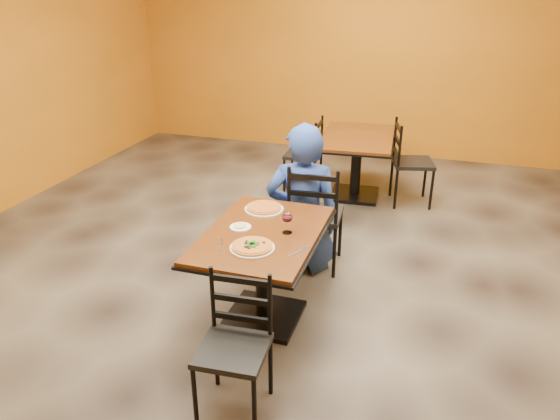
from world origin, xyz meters
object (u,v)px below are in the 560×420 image
(chair_second_left, at_px, (303,155))
(side_plate, at_px, (240,227))
(wine_glass, at_px, (287,221))
(table_second, at_px, (357,152))
(diner, at_px, (303,198))
(table_main, at_px, (263,255))
(pizza_far, at_px, (264,207))
(chair_main_far, at_px, (316,214))
(plate_far, at_px, (264,209))
(chair_second_right, at_px, (413,163))
(pizza_main, at_px, (252,246))
(chair_main_near, at_px, (233,351))
(plate_main, at_px, (252,248))

(chair_second_left, bearing_deg, side_plate, 3.58)
(wine_glass, bearing_deg, chair_second_left, 102.86)
(table_second, bearing_deg, diner, -94.94)
(chair_second_left, bearing_deg, table_main, 7.30)
(pizza_far, bearing_deg, chair_second_left, 97.64)
(table_main, distance_m, diner, 0.90)
(side_plate, bearing_deg, chair_main_far, 69.76)
(table_main, relative_size, chair_second_left, 1.35)
(plate_far, height_order, pizza_far, pizza_far)
(table_second, height_order, chair_second_right, chair_second_right)
(table_second, bearing_deg, chair_main_far, -91.76)
(pizza_main, height_order, plate_far, pizza_main)
(chair_main_far, height_order, plate_far, chair_main_far)
(chair_main_far, xyz_separation_m, chair_second_left, (-0.60, 1.75, -0.04))
(chair_main_near, height_order, side_plate, chair_main_near)
(table_second, bearing_deg, pizza_main, -93.89)
(pizza_main, bearing_deg, chair_main_near, -79.46)
(chair_main_near, relative_size, side_plate, 5.52)
(plate_far, relative_size, wine_glass, 1.72)
(table_main, distance_m, chair_main_near, 0.97)
(chair_main_far, relative_size, plate_main, 3.24)
(chair_main_near, distance_m, chair_second_right, 3.73)
(chair_main_far, distance_m, plate_far, 0.69)
(chair_main_far, height_order, plate_main, chair_main_far)
(table_main, bearing_deg, table_second, 85.37)
(table_main, bearing_deg, side_plate, 174.41)
(chair_main_near, relative_size, diner, 0.65)
(chair_main_near, xyz_separation_m, plate_far, (-0.27, 1.34, 0.31))
(plate_far, distance_m, wine_glass, 0.46)
(diner, height_order, wine_glass, diner)
(pizza_main, bearing_deg, chair_second_left, 98.65)
(plate_main, relative_size, wine_glass, 1.72)
(pizza_main, xyz_separation_m, wine_glass, (0.16, 0.31, 0.07))
(table_second, bearing_deg, chair_second_right, 0.00)
(wine_glass, bearing_deg, chair_main_far, 90.51)
(table_second, relative_size, pizza_main, 4.57)
(chair_second_right, xyz_separation_m, wine_glass, (-0.70, -2.66, 0.35))
(diner, distance_m, pizza_main, 1.15)
(table_second, xyz_separation_m, chair_main_far, (-0.05, -1.75, -0.06))
(chair_main_far, height_order, chair_second_right, chair_main_far)
(side_plate, bearing_deg, chair_second_left, 95.41)
(chair_main_near, bearing_deg, table_main, 94.76)
(table_second, distance_m, chair_second_left, 0.66)
(chair_main_near, distance_m, plate_main, 0.77)
(chair_main_near, xyz_separation_m, chair_main_far, (0.02, 1.91, 0.06))
(chair_main_near, xyz_separation_m, pizza_main, (-0.13, 0.69, 0.33))
(chair_main_near, distance_m, diner, 1.86)
(plate_main, relative_size, pizza_main, 1.09)
(chair_second_right, relative_size, plate_far, 3.15)
(pizza_main, height_order, side_plate, pizza_main)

